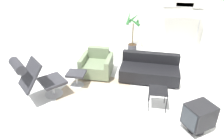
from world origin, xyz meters
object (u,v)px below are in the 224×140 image
armchair_red (97,66)px  shelf_unit (183,6)px  crt_television (199,117)px  potted_plant (133,36)px  ottoman (76,76)px  lounge_chair (34,75)px  couch_low (149,70)px  side_table (158,92)px

armchair_red → shelf_unit: bearing=-139.6°
crt_television → shelf_unit: (-0.01, 3.88, 1.23)m
crt_television → potted_plant: bearing=-11.4°
potted_plant → ottoman: bearing=-117.0°
lounge_chair → crt_television: 3.59m
couch_low → potted_plant: size_ratio=1.15×
potted_plant → shelf_unit: size_ratio=0.74×
armchair_red → couch_low: armchair_red is taller
couch_low → crt_television: bearing=119.2°
potted_plant → couch_low: bearing=-71.5°
lounge_chair → side_table: lounge_chair is taller
lounge_chair → potted_plant: 3.80m
couch_low → ottoman: bearing=22.4°
side_table → potted_plant: (-0.79, 3.08, 0.14)m
shelf_unit → side_table: bearing=-103.0°
crt_television → shelf_unit: size_ratio=0.35×
couch_low → shelf_unit: (0.93, 1.99, 1.32)m
lounge_chair → armchair_red: size_ratio=1.36×
shelf_unit → crt_television: bearing=-89.8°
armchair_red → side_table: size_ratio=1.87×
armchair_red → side_table: armchair_red is taller
lounge_chair → couch_low: lounge_chair is taller
couch_low → side_table: couch_low is taller
armchair_red → ottoman: bearing=61.5°
armchair_red → crt_television: bearing=142.9°
ottoman → side_table: size_ratio=1.01×
couch_low → crt_television: size_ratio=2.42×
potted_plant → lounge_chair: bearing=-121.7°
shelf_unit → couch_low: bearing=-115.0°
ottoman → potted_plant: (1.27, 2.49, 0.26)m
couch_low → shelf_unit: bearing=-112.3°
lounge_chair → shelf_unit: 4.99m
crt_television → couch_low: bearing=-7.6°
couch_low → side_table: 1.29m
lounge_chair → side_table: size_ratio=2.54×
lounge_chair → side_table: bearing=47.3°
lounge_chair → couch_low: (2.60, 1.42, -0.44)m
ottoman → crt_television: bearing=-23.4°
side_table → shelf_unit: 3.54m
lounge_chair → potted_plant: bearing=102.6°
armchair_red → potted_plant: size_ratio=0.62×
couch_low → armchair_red: bearing=2.1°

